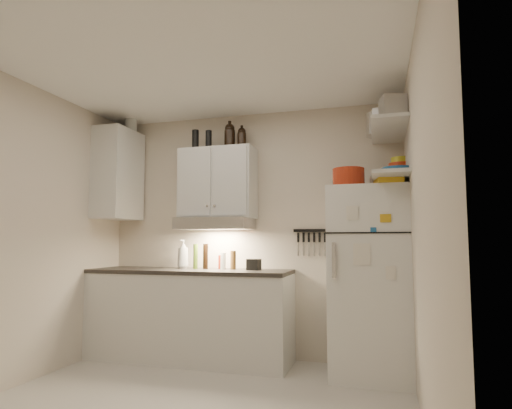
# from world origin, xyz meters

# --- Properties ---
(ceiling) EXTENTS (3.20, 3.00, 0.02)m
(ceiling) POSITION_xyz_m (0.00, 0.00, 2.61)
(ceiling) COLOR white
(ceiling) RESTS_ON ground
(back_wall) EXTENTS (3.20, 0.02, 2.60)m
(back_wall) POSITION_xyz_m (0.00, 1.51, 1.30)
(back_wall) COLOR beige
(back_wall) RESTS_ON ground
(left_wall) EXTENTS (0.02, 3.00, 2.60)m
(left_wall) POSITION_xyz_m (-1.61, 0.00, 1.30)
(left_wall) COLOR beige
(left_wall) RESTS_ON ground
(right_wall) EXTENTS (0.02, 3.00, 2.60)m
(right_wall) POSITION_xyz_m (1.61, 0.00, 1.30)
(right_wall) COLOR beige
(right_wall) RESTS_ON ground
(base_cabinet) EXTENTS (2.10, 0.60, 0.88)m
(base_cabinet) POSITION_xyz_m (-0.55, 1.20, 0.44)
(base_cabinet) COLOR silver
(base_cabinet) RESTS_ON floor
(countertop) EXTENTS (2.10, 0.62, 0.04)m
(countertop) POSITION_xyz_m (-0.55, 1.20, 0.90)
(countertop) COLOR #2D2926
(countertop) RESTS_ON base_cabinet
(upper_cabinet) EXTENTS (0.80, 0.33, 0.75)m
(upper_cabinet) POSITION_xyz_m (-0.30, 1.33, 1.83)
(upper_cabinet) COLOR silver
(upper_cabinet) RESTS_ON back_wall
(side_cabinet) EXTENTS (0.33, 0.55, 1.00)m
(side_cabinet) POSITION_xyz_m (-1.44, 1.20, 1.95)
(side_cabinet) COLOR silver
(side_cabinet) RESTS_ON left_wall
(range_hood) EXTENTS (0.76, 0.46, 0.12)m
(range_hood) POSITION_xyz_m (-0.30, 1.27, 1.39)
(range_hood) COLOR silver
(range_hood) RESTS_ON back_wall
(fridge) EXTENTS (0.70, 0.68, 1.70)m
(fridge) POSITION_xyz_m (1.25, 1.16, 0.85)
(fridge) COLOR white
(fridge) RESTS_ON floor
(shelf_hi) EXTENTS (0.30, 0.95, 0.03)m
(shelf_hi) POSITION_xyz_m (1.45, 1.02, 2.20)
(shelf_hi) COLOR silver
(shelf_hi) RESTS_ON right_wall
(shelf_lo) EXTENTS (0.30, 0.95, 0.03)m
(shelf_lo) POSITION_xyz_m (1.45, 1.02, 1.76)
(shelf_lo) COLOR silver
(shelf_lo) RESTS_ON right_wall
(knife_strip) EXTENTS (0.42, 0.02, 0.03)m
(knife_strip) POSITION_xyz_m (0.70, 1.49, 1.32)
(knife_strip) COLOR black
(knife_strip) RESTS_ON back_wall
(dutch_oven) EXTENTS (0.30, 0.30, 0.16)m
(dutch_oven) POSITION_xyz_m (1.09, 1.01, 1.78)
(dutch_oven) COLOR #A52913
(dutch_oven) RESTS_ON fridge
(book_stack) EXTENTS (0.26, 0.30, 0.09)m
(book_stack) POSITION_xyz_m (1.43, 0.93, 1.74)
(book_stack) COLOR gold
(book_stack) RESTS_ON fridge
(spice_jar) EXTENTS (0.08, 0.08, 0.10)m
(spice_jar) POSITION_xyz_m (1.31, 1.12, 1.75)
(spice_jar) COLOR silver
(spice_jar) RESTS_ON fridge
(stock_pot) EXTENTS (0.38, 0.38, 0.21)m
(stock_pot) POSITION_xyz_m (1.39, 1.28, 2.32)
(stock_pot) COLOR silver
(stock_pot) RESTS_ON shelf_hi
(tin_a) EXTENTS (0.21, 0.20, 0.17)m
(tin_a) POSITION_xyz_m (1.42, 1.00, 2.30)
(tin_a) COLOR #AAAAAD
(tin_a) RESTS_ON shelf_hi
(tin_b) EXTENTS (0.23, 0.23, 0.19)m
(tin_b) POSITION_xyz_m (1.48, 0.74, 2.31)
(tin_b) COLOR #AAAAAD
(tin_b) RESTS_ON shelf_hi
(bowl_teal) EXTENTS (0.28, 0.28, 0.11)m
(bowl_teal) POSITION_xyz_m (1.50, 1.33, 1.83)
(bowl_teal) COLOR #1B5896
(bowl_teal) RESTS_ON shelf_lo
(bowl_orange) EXTENTS (0.22, 0.22, 0.07)m
(bowl_orange) POSITION_xyz_m (1.56, 1.37, 1.92)
(bowl_orange) COLOR red
(bowl_orange) RESTS_ON bowl_teal
(bowl_yellow) EXTENTS (0.17, 0.17, 0.06)m
(bowl_yellow) POSITION_xyz_m (1.56, 1.37, 1.98)
(bowl_yellow) COLOR gold
(bowl_yellow) RESTS_ON bowl_orange
(plates) EXTENTS (0.32, 0.32, 0.07)m
(plates) POSITION_xyz_m (1.51, 0.94, 1.81)
(plates) COLOR #1B5896
(plates) RESTS_ON shelf_lo
(growler_a) EXTENTS (0.14, 0.14, 0.27)m
(growler_a) POSITION_xyz_m (-0.16, 1.32, 2.34)
(growler_a) COLOR black
(growler_a) RESTS_ON upper_cabinet
(growler_b) EXTENTS (0.12, 0.12, 0.22)m
(growler_b) POSITION_xyz_m (-0.04, 1.34, 2.31)
(growler_b) COLOR black
(growler_b) RESTS_ON upper_cabinet
(thermos_a) EXTENTS (0.08, 0.08, 0.19)m
(thermos_a) POSITION_xyz_m (-0.39, 1.27, 2.30)
(thermos_a) COLOR black
(thermos_a) RESTS_ON upper_cabinet
(thermos_b) EXTENTS (0.09, 0.09, 0.21)m
(thermos_b) POSITION_xyz_m (-0.54, 1.28, 2.31)
(thermos_b) COLOR black
(thermos_b) RESTS_ON upper_cabinet
(side_jar) EXTENTS (0.15, 0.15, 0.18)m
(side_jar) POSITION_xyz_m (-1.36, 1.30, 2.54)
(side_jar) COLOR silver
(side_jar) RESTS_ON side_cabinet
(soap_bottle) EXTENTS (0.16, 0.16, 0.34)m
(soap_bottle) POSITION_xyz_m (-0.69, 1.33, 1.09)
(soap_bottle) COLOR silver
(soap_bottle) RESTS_ON countertop
(pepper_mill) EXTENTS (0.06, 0.06, 0.19)m
(pepper_mill) POSITION_xyz_m (-0.11, 1.30, 1.02)
(pepper_mill) COLOR brown
(pepper_mill) RESTS_ON countertop
(oil_bottle) EXTENTS (0.06, 0.06, 0.26)m
(oil_bottle) POSITION_xyz_m (-0.52, 1.26, 1.05)
(oil_bottle) COLOR #486719
(oil_bottle) RESTS_ON countertop
(vinegar_bottle) EXTENTS (0.06, 0.06, 0.26)m
(vinegar_bottle) POSITION_xyz_m (-0.41, 1.28, 1.05)
(vinegar_bottle) COLOR black
(vinegar_bottle) RESTS_ON countertop
(clear_bottle) EXTENTS (0.06, 0.06, 0.17)m
(clear_bottle) POSITION_xyz_m (-0.22, 1.30, 1.00)
(clear_bottle) COLOR silver
(clear_bottle) RESTS_ON countertop
(red_jar) EXTENTS (0.09, 0.09, 0.14)m
(red_jar) POSITION_xyz_m (-0.26, 1.35, 0.99)
(red_jar) COLOR #A52913
(red_jar) RESTS_ON countertop
(caddy) EXTENTS (0.14, 0.11, 0.11)m
(caddy) POSITION_xyz_m (0.12, 1.26, 0.98)
(caddy) COLOR black
(caddy) RESTS_ON countertop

